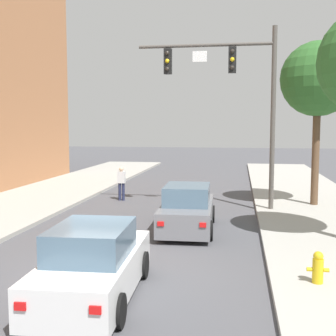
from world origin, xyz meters
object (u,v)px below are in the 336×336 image
at_px(traffic_signal_mast, 235,85).
at_px(fire_hydrant, 318,267).
at_px(pedestrian_crossing_road, 121,182).
at_px(car_lead_grey, 187,210).
at_px(street_tree_second, 318,80).
at_px(car_following_white, 94,265).

relative_size(traffic_signal_mast, fire_hydrant, 10.42).
xyz_separation_m(traffic_signal_mast, pedestrian_crossing_road, (-5.38, 1.77, -4.39)).
distance_m(traffic_signal_mast, car_lead_grey, 6.06).
height_order(pedestrian_crossing_road, street_tree_second, street_tree_second).
bearing_deg(car_following_white, car_lead_grey, 78.83).
relative_size(traffic_signal_mast, street_tree_second, 1.06).
distance_m(car_lead_grey, street_tree_second, 8.61).
bearing_deg(car_lead_grey, street_tree_second, 44.66).
bearing_deg(pedestrian_crossing_road, car_following_white, -77.37).
relative_size(car_lead_grey, pedestrian_crossing_road, 2.62).
xyz_separation_m(fire_hydrant, street_tree_second, (1.53, 9.99, 5.08)).
relative_size(car_following_white, pedestrian_crossing_road, 2.63).
relative_size(pedestrian_crossing_road, street_tree_second, 0.23).
height_order(car_following_white, pedestrian_crossing_road, pedestrian_crossing_road).
relative_size(car_lead_grey, car_following_white, 1.00).
bearing_deg(pedestrian_crossing_road, fire_hydrant, -54.72).
distance_m(car_following_white, street_tree_second, 13.79).
height_order(traffic_signal_mast, pedestrian_crossing_road, traffic_signal_mast).
xyz_separation_m(pedestrian_crossing_road, fire_hydrant, (7.38, -10.43, -0.41)).
bearing_deg(car_lead_grey, car_following_white, -101.17).
height_order(car_lead_grey, fire_hydrant, car_lead_grey).
relative_size(car_following_white, street_tree_second, 0.61).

